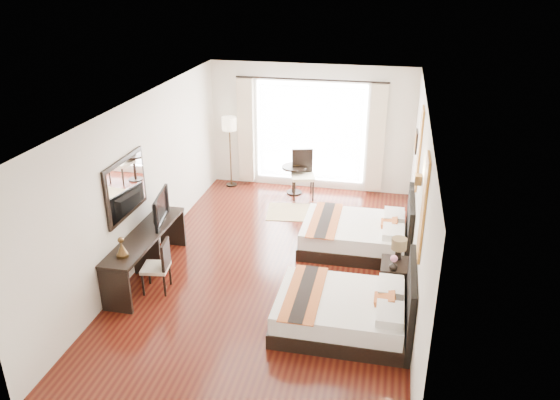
% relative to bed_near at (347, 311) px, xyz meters
% --- Properties ---
extents(floor, '(4.50, 7.50, 0.01)m').
position_rel_bed_near_xyz_m(floor, '(-1.36, 1.37, -0.28)').
color(floor, '#380E0A').
rests_on(floor, ground).
extents(ceiling, '(4.50, 7.50, 0.02)m').
position_rel_bed_near_xyz_m(ceiling, '(-1.36, 1.37, 2.51)').
color(ceiling, white).
rests_on(ceiling, wall_headboard).
extents(wall_headboard, '(0.01, 7.50, 2.80)m').
position_rel_bed_near_xyz_m(wall_headboard, '(0.89, 1.37, 1.12)').
color(wall_headboard, silver).
rests_on(wall_headboard, floor).
extents(wall_desk, '(0.01, 7.50, 2.80)m').
position_rel_bed_near_xyz_m(wall_desk, '(-3.60, 1.37, 1.12)').
color(wall_desk, silver).
rests_on(wall_desk, floor).
extents(wall_window, '(4.50, 0.01, 2.80)m').
position_rel_bed_near_xyz_m(wall_window, '(-1.36, 5.11, 1.12)').
color(wall_window, silver).
rests_on(wall_window, floor).
extents(wall_entry, '(4.50, 0.01, 2.80)m').
position_rel_bed_near_xyz_m(wall_entry, '(-1.36, -2.38, 1.12)').
color(wall_entry, silver).
rests_on(wall_entry, floor).
extents(window_glass, '(2.40, 0.02, 2.20)m').
position_rel_bed_near_xyz_m(window_glass, '(-1.36, 5.10, 1.02)').
color(window_glass, white).
rests_on(window_glass, wall_window).
extents(sheer_curtain, '(2.30, 0.02, 2.10)m').
position_rel_bed_near_xyz_m(sheer_curtain, '(-1.36, 5.04, 1.02)').
color(sheer_curtain, white).
rests_on(sheer_curtain, wall_window).
extents(drape_left, '(0.35, 0.14, 2.35)m').
position_rel_bed_near_xyz_m(drape_left, '(-2.81, 5.00, 1.00)').
color(drape_left, '#C6B499').
rests_on(drape_left, floor).
extents(drape_right, '(0.35, 0.14, 2.35)m').
position_rel_bed_near_xyz_m(drape_right, '(0.09, 5.00, 1.00)').
color(drape_right, '#C6B499').
rests_on(drape_right, floor).
extents(art_panel_near, '(0.03, 0.50, 1.35)m').
position_rel_bed_near_xyz_m(art_panel_near, '(0.87, 0.00, 1.67)').
color(art_panel_near, maroon).
rests_on(art_panel_near, wall_headboard).
extents(art_panel_far, '(0.03, 0.50, 1.35)m').
position_rel_bed_near_xyz_m(art_panel_far, '(0.87, 2.39, 1.67)').
color(art_panel_far, maroon).
rests_on(art_panel_far, wall_headboard).
extents(wall_sconce, '(0.10, 0.14, 0.14)m').
position_rel_bed_near_xyz_m(wall_sconce, '(0.83, 1.05, 1.64)').
color(wall_sconce, '#453018').
rests_on(wall_sconce, wall_headboard).
extents(mirror_frame, '(0.04, 1.25, 0.95)m').
position_rel_bed_near_xyz_m(mirror_frame, '(-3.58, 0.75, 1.27)').
color(mirror_frame, black).
rests_on(mirror_frame, wall_desk).
extents(mirror_glass, '(0.01, 1.12, 0.82)m').
position_rel_bed_near_xyz_m(mirror_glass, '(-3.55, 0.75, 1.27)').
color(mirror_glass, white).
rests_on(mirror_glass, mirror_frame).
extents(bed_near, '(1.89, 1.47, 1.06)m').
position_rel_bed_near_xyz_m(bed_near, '(0.00, 0.00, 0.00)').
color(bed_near, black).
rests_on(bed_near, floor).
extents(bed_far, '(1.93, 1.50, 1.08)m').
position_rel_bed_near_xyz_m(bed_far, '(-0.02, 2.39, 0.01)').
color(bed_far, black).
rests_on(bed_far, floor).
extents(nightstand, '(0.44, 0.54, 0.52)m').
position_rel_bed_near_xyz_m(nightstand, '(0.63, 1.05, -0.02)').
color(nightstand, black).
rests_on(nightstand, floor).
extents(table_lamp, '(0.24, 0.24, 0.38)m').
position_rel_bed_near_xyz_m(table_lamp, '(0.66, 1.20, 0.48)').
color(table_lamp, black).
rests_on(table_lamp, nightstand).
extents(vase, '(0.17, 0.17, 0.13)m').
position_rel_bed_near_xyz_m(vase, '(0.59, 0.85, 0.29)').
color(vase, black).
rests_on(vase, nightstand).
extents(console_desk, '(0.50, 2.20, 0.76)m').
position_rel_bed_near_xyz_m(console_desk, '(-3.35, 0.75, 0.10)').
color(console_desk, black).
rests_on(console_desk, floor).
extents(television, '(0.28, 0.90, 0.51)m').
position_rel_bed_near_xyz_m(television, '(-3.33, 1.22, 0.73)').
color(television, black).
rests_on(television, console_desk).
extents(bronze_figurine, '(0.24, 0.24, 0.28)m').
position_rel_bed_near_xyz_m(bronze_figurine, '(-3.35, 0.01, 0.62)').
color(bronze_figurine, '#453018').
rests_on(bronze_figurine, console_desk).
extents(desk_chair, '(0.45, 0.45, 0.86)m').
position_rel_bed_near_xyz_m(desk_chair, '(-3.00, 0.35, -0.01)').
color(desk_chair, beige).
rests_on(desk_chair, floor).
extents(floor_lamp, '(0.33, 0.33, 1.62)m').
position_rel_bed_near_xyz_m(floor_lamp, '(-3.14, 4.82, 1.09)').
color(floor_lamp, black).
rests_on(floor_lamp, floor).
extents(side_table, '(0.56, 0.56, 0.64)m').
position_rel_bed_near_xyz_m(side_table, '(-1.63, 4.67, 0.04)').
color(side_table, black).
rests_on(side_table, floor).
extents(fruit_bowl, '(0.23, 0.23, 0.05)m').
position_rel_bed_near_xyz_m(fruit_bowl, '(-1.60, 4.70, 0.39)').
color(fruit_bowl, '#4B301A').
rests_on(fruit_bowl, side_table).
extents(window_chair, '(0.59, 0.59, 1.04)m').
position_rel_bed_near_xyz_m(window_chair, '(-1.41, 4.50, 0.04)').
color(window_chair, beige).
rests_on(window_chair, floor).
extents(jute_rug, '(1.40, 1.05, 0.01)m').
position_rel_bed_near_xyz_m(jute_rug, '(-1.34, 3.67, -0.27)').
color(jute_rug, tan).
rests_on(jute_rug, floor).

